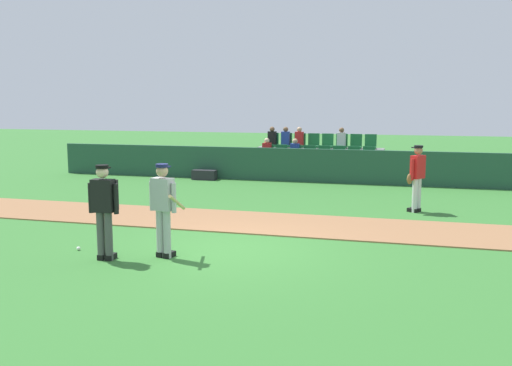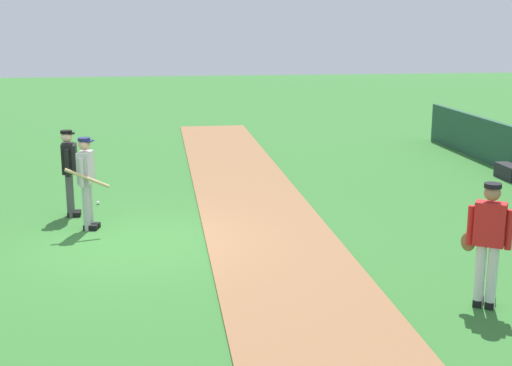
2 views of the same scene
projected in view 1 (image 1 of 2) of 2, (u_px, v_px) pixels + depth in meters
The scene contains 9 objects.
ground_plane at pixel (229, 249), 11.07m from camera, with size 80.00×80.00×0.00m, color #33702D.
infield_dirt_path at pixel (261, 223), 13.40m from camera, with size 28.00×2.39×0.03m, color #936642.
dugout_fence at pixel (312, 166), 20.16m from camera, with size 20.00×0.16×1.20m, color #234C38.
stadium_bleachers at pixel (317, 164), 21.57m from camera, with size 5.00×2.10×1.90m.
batter_grey_jersey at pixel (163, 207), 10.33m from camera, with size 0.62×0.80×1.76m.
umpire_home_plate at pixel (104, 206), 10.18m from camera, with size 0.59×0.31×1.76m.
runner_red_jersey at pixel (417, 176), 14.62m from camera, with size 0.50×0.57×1.76m.
baseball at pixel (78, 248), 10.96m from camera, with size 0.07×0.07×0.07m, color white.
equipment_bag at pixel (204, 175), 20.83m from camera, with size 0.90×0.36×0.36m, color #232328.
Camera 1 is at (3.37, -10.24, 2.89)m, focal length 39.31 mm.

